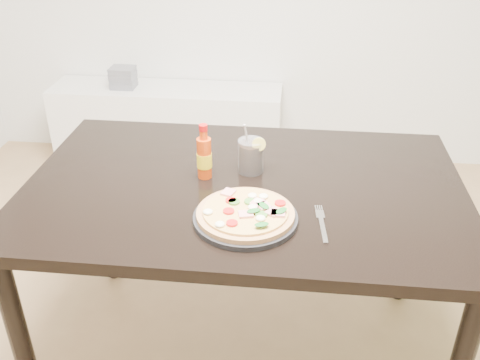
# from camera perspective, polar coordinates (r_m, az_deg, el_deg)

# --- Properties ---
(dining_table) EXTENTS (1.40, 0.90, 0.75)m
(dining_table) POSITION_cam_1_polar(r_m,az_deg,el_deg) (1.75, 0.43, -2.73)
(dining_table) COLOR black
(dining_table) RESTS_ON ground
(plate) EXTENTS (0.30, 0.30, 0.02)m
(plate) POSITION_cam_1_polar(r_m,az_deg,el_deg) (1.52, 0.58, -4.10)
(plate) COLOR black
(plate) RESTS_ON dining_table
(pizza) EXTENTS (0.28, 0.28, 0.03)m
(pizza) POSITION_cam_1_polar(r_m,az_deg,el_deg) (1.51, 0.65, -3.47)
(pizza) COLOR tan
(pizza) RESTS_ON plate
(hot_sauce_bottle) EXTENTS (0.05, 0.05, 0.18)m
(hot_sauce_bottle) POSITION_cam_1_polar(r_m,az_deg,el_deg) (1.72, -3.83, 2.49)
(hot_sauce_bottle) COLOR #CB3E0B
(hot_sauce_bottle) RESTS_ON dining_table
(cola_cup) EXTENTS (0.09, 0.09, 0.17)m
(cola_cup) POSITION_cam_1_polar(r_m,az_deg,el_deg) (1.76, 1.16, 2.51)
(cola_cup) COLOR black
(cola_cup) RESTS_ON dining_table
(fork) EXTENTS (0.03, 0.19, 0.00)m
(fork) POSITION_cam_1_polar(r_m,az_deg,el_deg) (1.53, 8.69, -4.47)
(fork) COLOR silver
(fork) RESTS_ON dining_table
(media_console) EXTENTS (1.40, 0.34, 0.50)m
(media_console) POSITION_cam_1_polar(r_m,az_deg,el_deg) (3.39, -7.67, 5.73)
(media_console) COLOR white
(media_console) RESTS_ON ground
(cd_stack) EXTENTS (0.14, 0.12, 0.13)m
(cd_stack) POSITION_cam_1_polar(r_m,az_deg,el_deg) (3.33, -12.37, 10.63)
(cd_stack) COLOR slate
(cd_stack) RESTS_ON media_console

